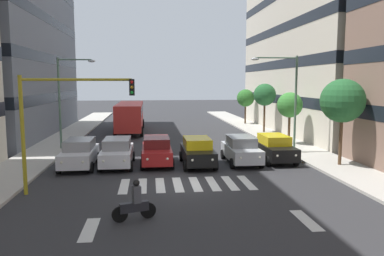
{
  "coord_description": "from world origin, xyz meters",
  "views": [
    {
      "loc": [
        1.83,
        18.55,
        5.19
      ],
      "look_at": [
        -0.74,
        -4.07,
        2.39
      ],
      "focal_mm": 35.06,
      "sensor_mm": 36.0,
      "label": 1
    }
  ],
  "objects_px": {
    "car_0": "(274,148)",
    "bus_behind_traffic": "(130,114)",
    "traffic_light_gantry": "(56,113)",
    "street_tree_0": "(343,101)",
    "motorcycle_with_rider": "(135,203)",
    "car_2": "(197,151)",
    "car_3": "(157,150)",
    "car_4": "(117,152)",
    "street_tree_1": "(290,105)",
    "street_lamp_right": "(65,93)",
    "street_tree_2": "(265,95)",
    "car_5": "(79,153)",
    "street_lamp_left": "(288,93)",
    "car_1": "(241,149)",
    "street_tree_3": "(246,98)"
  },
  "relations": [
    {
      "from": "car_4",
      "to": "bus_behind_traffic",
      "type": "xyz_separation_m",
      "value": [
        -0.0,
        -16.29,
        0.97
      ]
    },
    {
      "from": "car_4",
      "to": "street_tree_1",
      "type": "bearing_deg",
      "value": -155.27
    },
    {
      "from": "motorcycle_with_rider",
      "to": "car_3",
      "type": "bearing_deg",
      "value": -95.97
    },
    {
      "from": "street_lamp_left",
      "to": "street_tree_0",
      "type": "distance_m",
      "value": 4.82
    },
    {
      "from": "car_5",
      "to": "street_tree_3",
      "type": "height_order",
      "value": "street_tree_3"
    },
    {
      "from": "street_lamp_right",
      "to": "street_tree_0",
      "type": "distance_m",
      "value": 19.53
    },
    {
      "from": "car_3",
      "to": "motorcycle_with_rider",
      "type": "xyz_separation_m",
      "value": [
        1.01,
        9.65,
        -0.24
      ]
    },
    {
      "from": "car_1",
      "to": "bus_behind_traffic",
      "type": "height_order",
      "value": "bus_behind_traffic"
    },
    {
      "from": "street_tree_2",
      "to": "street_lamp_right",
      "type": "bearing_deg",
      "value": 22.6
    },
    {
      "from": "car_0",
      "to": "car_4",
      "type": "height_order",
      "value": "same"
    },
    {
      "from": "street_lamp_right",
      "to": "street_tree_2",
      "type": "height_order",
      "value": "street_lamp_right"
    },
    {
      "from": "car_0",
      "to": "motorcycle_with_rider",
      "type": "bearing_deg",
      "value": 48.16
    },
    {
      "from": "car_4",
      "to": "traffic_light_gantry",
      "type": "bearing_deg",
      "value": 68.18
    },
    {
      "from": "car_3",
      "to": "traffic_light_gantry",
      "type": "xyz_separation_m",
      "value": [
        4.65,
        5.78,
        2.88
      ]
    },
    {
      "from": "car_4",
      "to": "traffic_light_gantry",
      "type": "height_order",
      "value": "traffic_light_gantry"
    },
    {
      "from": "motorcycle_with_rider",
      "to": "traffic_light_gantry",
      "type": "xyz_separation_m",
      "value": [
        3.64,
        -3.87,
        3.12
      ]
    },
    {
      "from": "car_0",
      "to": "bus_behind_traffic",
      "type": "distance_m",
      "value": 18.91
    },
    {
      "from": "car_0",
      "to": "traffic_light_gantry",
      "type": "distance_m",
      "value": 14.04
    },
    {
      "from": "street_lamp_left",
      "to": "street_tree_1",
      "type": "xyz_separation_m",
      "value": [
        -1.51,
        -3.46,
        -1.12
      ]
    },
    {
      "from": "car_4",
      "to": "street_lamp_left",
      "type": "distance_m",
      "value": 12.68
    },
    {
      "from": "traffic_light_gantry",
      "to": "street_lamp_right",
      "type": "height_order",
      "value": "street_lamp_right"
    },
    {
      "from": "car_2",
      "to": "car_1",
      "type": "bearing_deg",
      "value": -173.63
    },
    {
      "from": "bus_behind_traffic",
      "to": "car_0",
      "type": "bearing_deg",
      "value": 122.66
    },
    {
      "from": "street_tree_0",
      "to": "street_tree_1",
      "type": "bearing_deg",
      "value": -88.42
    },
    {
      "from": "street_lamp_left",
      "to": "street_tree_1",
      "type": "height_order",
      "value": "street_lamp_left"
    },
    {
      "from": "street_lamp_right",
      "to": "car_5",
      "type": "bearing_deg",
      "value": 108.01
    },
    {
      "from": "car_2",
      "to": "street_lamp_right",
      "type": "relative_size",
      "value": 0.65
    },
    {
      "from": "car_2",
      "to": "car_3",
      "type": "height_order",
      "value": "same"
    },
    {
      "from": "street_lamp_right",
      "to": "street_tree_3",
      "type": "relative_size",
      "value": 1.64
    },
    {
      "from": "car_2",
      "to": "car_5",
      "type": "bearing_deg",
      "value": -1.75
    },
    {
      "from": "car_0",
      "to": "street_lamp_left",
      "type": "distance_m",
      "value": 4.56
    },
    {
      "from": "car_4",
      "to": "street_tree_2",
      "type": "bearing_deg",
      "value": -135.1
    },
    {
      "from": "street_tree_3",
      "to": "car_0",
      "type": "bearing_deg",
      "value": 80.63
    },
    {
      "from": "street_tree_1",
      "to": "car_0",
      "type": "bearing_deg",
      "value": 61.1
    },
    {
      "from": "car_2",
      "to": "street_tree_0",
      "type": "height_order",
      "value": "street_tree_0"
    },
    {
      "from": "car_1",
      "to": "car_3",
      "type": "xyz_separation_m",
      "value": [
        5.4,
        -0.26,
        0.0
      ]
    },
    {
      "from": "car_5",
      "to": "street_lamp_left",
      "type": "xyz_separation_m",
      "value": [
        -14.13,
        -2.8,
        3.55
      ]
    },
    {
      "from": "car_1",
      "to": "street_lamp_left",
      "type": "relative_size",
      "value": 0.64
    },
    {
      "from": "car_3",
      "to": "street_lamp_left",
      "type": "height_order",
      "value": "street_lamp_left"
    },
    {
      "from": "bus_behind_traffic",
      "to": "street_lamp_right",
      "type": "xyz_separation_m",
      "value": [
        4.27,
        10.19,
        2.5
      ]
    },
    {
      "from": "traffic_light_gantry",
      "to": "street_tree_0",
      "type": "relative_size",
      "value": 1.05
    },
    {
      "from": "street_lamp_left",
      "to": "motorcycle_with_rider",
      "type": "bearing_deg",
      "value": 49.21
    },
    {
      "from": "car_1",
      "to": "street_lamp_left",
      "type": "xyz_separation_m",
      "value": [
        -4.03,
        -2.7,
        3.55
      ]
    },
    {
      "from": "bus_behind_traffic",
      "to": "traffic_light_gantry",
      "type": "height_order",
      "value": "traffic_light_gantry"
    },
    {
      "from": "car_1",
      "to": "car_4",
      "type": "xyz_separation_m",
      "value": [
        7.84,
        -0.0,
        0.0
      ]
    },
    {
      "from": "street_lamp_right",
      "to": "street_tree_1",
      "type": "xyz_separation_m",
      "value": [
        -17.65,
        -0.06,
        -1.04
      ]
    },
    {
      "from": "car_0",
      "to": "street_tree_2",
      "type": "distance_m",
      "value": 13.9
    },
    {
      "from": "car_2",
      "to": "bus_behind_traffic",
      "type": "height_order",
      "value": "bus_behind_traffic"
    },
    {
      "from": "street_tree_2",
      "to": "traffic_light_gantry",
      "type": "bearing_deg",
      "value": 50.35
    },
    {
      "from": "street_tree_1",
      "to": "street_tree_2",
      "type": "bearing_deg",
      "value": -91.56
    }
  ]
}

